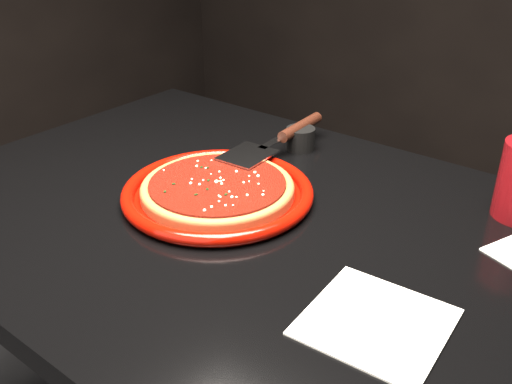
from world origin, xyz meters
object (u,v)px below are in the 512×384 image
table (256,384)px  plate (218,192)px  pizza_server (277,138)px  ramekin (300,139)px

table → plate: plate is taller
pizza_server → plate: bearing=-87.0°
table → pizza_server: size_ratio=3.55×
plate → pizza_server: 0.20m
table → ramekin: bearing=109.9°
pizza_server → ramekin: size_ratio=5.72×
table → ramekin: ramekin is taller
plate → ramekin: size_ratio=5.58×
plate → pizza_server: size_ratio=0.98×
table → ramekin: 0.49m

